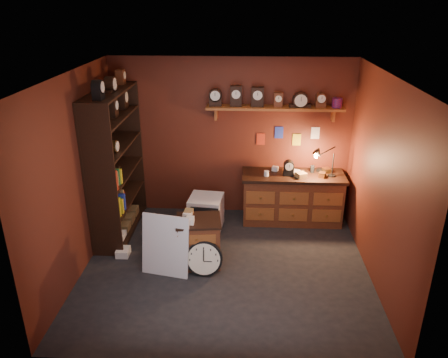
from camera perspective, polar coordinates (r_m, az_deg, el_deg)
floor at (r=6.36m, az=0.23°, el=-11.37°), size 4.00×4.00×0.00m
room_shell at (r=5.68m, az=0.76°, el=3.76°), size 4.02×3.62×2.71m
shelving_unit at (r=6.96m, az=-14.25°, el=2.61°), size 0.47×1.60×2.58m
workbench at (r=7.46m, az=8.90°, el=-2.07°), size 1.69×0.66×1.36m
low_cabinet at (r=6.25m, az=-3.30°, el=-7.93°), size 0.68×0.59×0.79m
big_round_clock at (r=6.08m, az=-2.63°, el=-10.34°), size 0.51×0.17×0.51m
white_panel at (r=6.30m, az=-7.48°, el=-11.97°), size 0.69×0.31×0.88m
mini_fridge at (r=7.23m, az=-2.36°, el=-4.38°), size 0.58×0.60×0.55m
floor_box_a at (r=6.67m, az=-9.01°, el=-9.12°), size 0.32×0.29×0.16m
floor_box_b at (r=6.75m, az=-13.04°, el=-9.27°), size 0.19×0.22×0.11m
floor_box_c at (r=6.95m, az=-8.71°, el=-7.47°), size 0.29×0.25×0.21m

